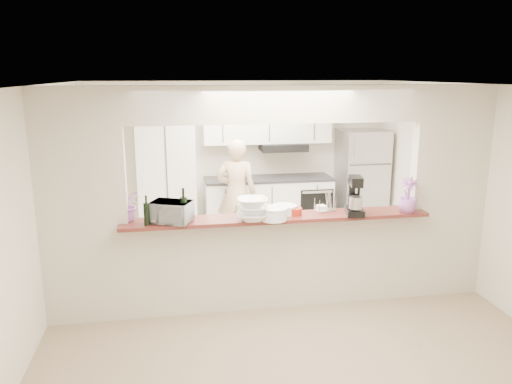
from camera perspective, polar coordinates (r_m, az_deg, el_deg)
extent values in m
plane|color=tan|center=(5.94, 2.25, -12.76)|extent=(6.00, 6.00, 0.00)
cube|color=beige|center=(7.33, -0.31, -7.46)|extent=(5.00, 2.90, 0.01)
cube|color=beige|center=(5.46, -19.17, -1.87)|extent=(0.90, 0.15, 2.50)
cube|color=beige|center=(6.26, 21.04, -0.13)|extent=(0.90, 0.15, 2.50)
cube|color=beige|center=(5.34, 2.48, 9.98)|extent=(3.20, 0.15, 0.40)
cube|color=beige|center=(5.73, 2.30, -8.04)|extent=(3.20, 0.15, 1.05)
cube|color=brown|center=(5.50, 2.47, -2.94)|extent=(3.40, 0.38, 0.04)
cube|color=white|center=(8.06, -10.15, 1.98)|extent=(0.90, 0.60, 2.10)
cube|color=white|center=(8.35, 1.41, -1.64)|extent=(2.10, 0.60, 0.90)
cube|color=#303032|center=(8.24, 1.43, 1.52)|extent=(2.10, 0.62, 0.04)
cube|color=white|center=(8.22, 1.30, 8.23)|extent=(2.10, 0.35, 0.75)
cube|color=black|center=(8.22, 3.14, 5.16)|extent=(0.75, 0.45, 0.12)
cube|color=black|center=(8.23, 6.96, -1.60)|extent=(0.55, 0.02, 0.55)
cube|color=#A7A8AC|center=(8.66, 11.93, 1.34)|extent=(0.75, 0.70, 1.70)
imported|color=#C769A3|center=(5.45, -14.43, -1.45)|extent=(0.34, 0.30, 0.34)
cylinder|color=black|center=(5.25, -12.38, -2.49)|extent=(0.06, 0.06, 0.23)
cylinder|color=black|center=(5.21, -12.46, -0.82)|extent=(0.02, 0.02, 0.08)
cylinder|color=black|center=(5.24, -8.26, -2.08)|extent=(0.08, 0.08, 0.28)
cylinder|color=black|center=(5.20, -8.32, -0.07)|extent=(0.03, 0.03, 0.10)
imported|color=#B2B3B7|center=(5.30, -9.65, -2.27)|extent=(0.49, 0.42, 0.23)
imported|color=white|center=(5.30, -0.41, -2.02)|extent=(0.35, 0.35, 0.24)
cylinder|color=white|center=(5.33, 2.02, -2.54)|extent=(0.29, 0.29, 0.13)
cylinder|color=white|center=(5.31, 2.02, -1.84)|extent=(0.30, 0.30, 0.01)
cylinder|color=white|center=(5.58, 3.30, -2.03)|extent=(0.26, 0.26, 0.09)
cylinder|color=white|center=(5.57, 3.31, -1.56)|extent=(0.27, 0.27, 0.01)
cylinder|color=maroon|center=(5.55, 4.45, -2.20)|extent=(0.16, 0.16, 0.08)
cylinder|color=beige|center=(5.52, 2.93, -2.34)|extent=(0.14, 0.14, 0.06)
cube|color=silver|center=(5.73, 7.89, -2.10)|extent=(0.26, 0.18, 0.01)
cube|color=white|center=(5.73, 7.90, -1.75)|extent=(0.11, 0.11, 0.06)
cube|color=black|center=(5.63, 11.17, -2.20)|extent=(0.24, 0.32, 0.07)
cube|color=black|center=(5.69, 11.09, -0.06)|extent=(0.14, 0.13, 0.31)
cube|color=black|center=(5.54, 11.35, 1.23)|extent=(0.17, 0.27, 0.10)
cylinder|color=#B7B7BC|center=(5.55, 11.33, -1.19)|extent=(0.15, 0.15, 0.13)
imported|color=#AF65BC|center=(5.85, 16.96, -0.34)|extent=(0.27, 0.27, 0.39)
imported|color=#D4AD89|center=(7.60, -2.24, -0.20)|extent=(0.68, 0.52, 1.66)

